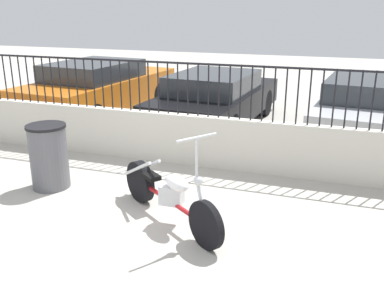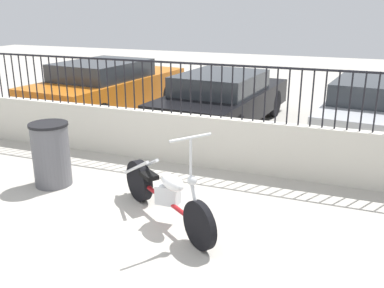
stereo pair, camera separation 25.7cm
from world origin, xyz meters
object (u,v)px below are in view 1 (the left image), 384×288
object	(u,v)px
car_black	(216,98)
car_orange	(99,88)
motorcycle_red	(165,192)
car_silver	(371,106)
trash_bin	(49,156)

from	to	relation	value
car_black	car_orange	bearing A→B (deg)	95.21
motorcycle_red	car_silver	distance (m)	5.43
trash_bin	car_black	xyz separation A→B (m)	(1.37, 4.13, 0.14)
trash_bin	car_silver	distance (m)	6.36
motorcycle_red	car_black	xyz separation A→B (m)	(-0.62, 4.50, 0.26)
motorcycle_red	trash_bin	xyz separation A→B (m)	(-2.00, 0.37, 0.12)
car_orange	motorcycle_red	bearing A→B (deg)	-135.76
car_silver	car_orange	bearing A→B (deg)	98.96
motorcycle_red	car_orange	distance (m)	5.75
car_silver	car_black	bearing A→B (deg)	100.94
car_orange	trash_bin	bearing A→B (deg)	-153.28
car_black	car_silver	world-z (taller)	car_silver
car_silver	trash_bin	bearing A→B (deg)	140.09
motorcycle_red	car_black	distance (m)	4.56
motorcycle_red	trash_bin	world-z (taller)	motorcycle_red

